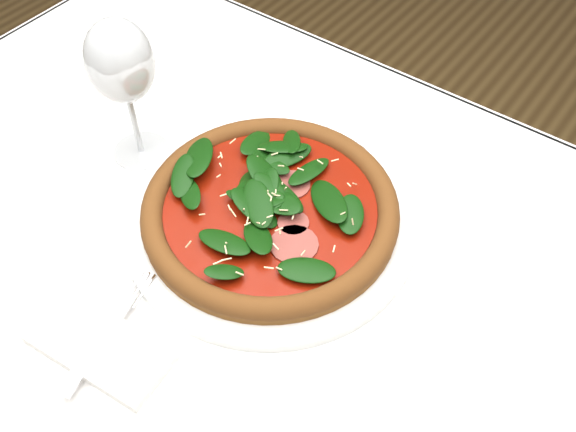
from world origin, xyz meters
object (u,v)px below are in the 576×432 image
Objects in this scene: pizza at (270,206)px; napkin at (100,347)px; plate at (271,217)px; wine_glass at (121,65)px.

pizza is 2.56× the size of napkin.
plate is at bearing 90.00° from pizza.
plate is 2.33× the size of napkin.
pizza reaches higher than napkin.
wine_glass is at bearing -178.07° from pizza.
pizza reaches higher than plate.
wine_glass is 0.31m from napkin.
wine_glass reaches higher than pizza.
wine_glass is at bearing 126.68° from napkin.
pizza is at bearing 1.93° from wine_glass.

